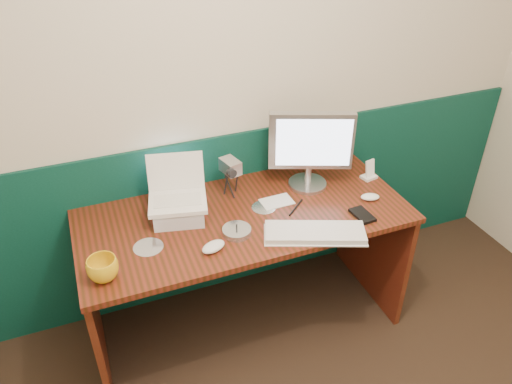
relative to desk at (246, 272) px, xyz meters
name	(u,v)px	position (x,y,z in m)	size (l,w,h in m)	color
back_wall	(238,87)	(0.11, 0.37, 0.88)	(3.50, 0.04, 2.50)	beige
wainscot	(242,211)	(0.11, 0.36, 0.12)	(3.48, 0.02, 1.00)	#073128
desk	(246,272)	(0.00, 0.00, 0.00)	(1.60, 0.70, 0.75)	#361B09
laptop_riser	(179,211)	(-0.30, 0.08, 0.42)	(0.23, 0.20, 0.08)	silver
laptop	(176,184)	(-0.30, 0.08, 0.57)	(0.27, 0.21, 0.22)	white
monitor	(310,150)	(0.40, 0.13, 0.59)	(0.42, 0.12, 0.42)	#B5B6BB
keyboard	(315,233)	(0.24, -0.27, 0.39)	(0.45, 0.15, 0.03)	silver
mouse_right	(370,197)	(0.63, -0.11, 0.39)	(0.10, 0.06, 0.03)	white
mouse_left	(213,247)	(-0.22, -0.20, 0.39)	(0.11, 0.07, 0.04)	silver
mug	(103,269)	(-0.69, -0.21, 0.43)	(0.13, 0.13, 0.10)	gold
camcorder	(231,178)	(0.00, 0.19, 0.47)	(0.09, 0.13, 0.20)	#BCBCC1
cd_spindle	(237,231)	(-0.09, -0.13, 0.39)	(0.13, 0.13, 0.03)	#B3BCC4
cd_loose_a	(148,247)	(-0.49, -0.08, 0.38)	(0.13, 0.13, 0.00)	silver
cd_loose_b	(264,207)	(0.11, 0.02, 0.38)	(0.12, 0.12, 0.00)	silver
pen	(296,207)	(0.25, -0.04, 0.38)	(0.01, 0.01, 0.15)	black
papers	(277,202)	(0.19, 0.04, 0.38)	(0.16, 0.11, 0.00)	silver
dock	(369,177)	(0.74, 0.07, 0.38)	(0.08, 0.06, 0.01)	white
music_player	(370,168)	(0.74, 0.07, 0.44)	(0.05, 0.01, 0.09)	white
pda	(362,215)	(0.52, -0.22, 0.38)	(0.08, 0.13, 0.02)	black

